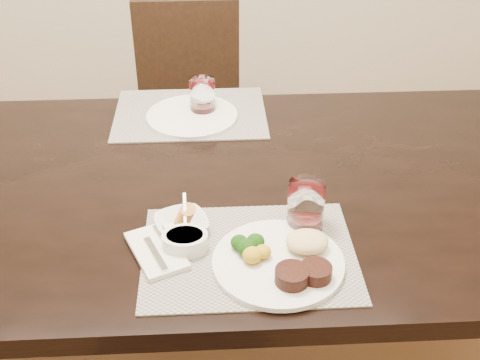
{
  "coord_description": "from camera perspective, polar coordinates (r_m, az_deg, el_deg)",
  "views": [
    {
      "loc": [
        0.09,
        -1.27,
        1.61
      ],
      "look_at": [
        0.15,
        -0.1,
        0.82
      ],
      "focal_mm": 45.0,
      "sensor_mm": 36.0,
      "label": 1
    }
  ],
  "objects": [
    {
      "name": "dining_table",
      "position": [
        1.59,
        -5.7,
        -2.75
      ],
      "size": [
        2.0,
        1.0,
        0.75
      ],
      "color": "black",
      "rests_on": "ground"
    },
    {
      "name": "chair_far",
      "position": [
        2.47,
        -4.87,
        7.12
      ],
      "size": [
        0.42,
        0.42,
        0.9
      ],
      "color": "black",
      "rests_on": "ground"
    },
    {
      "name": "placemat_near",
      "position": [
        1.31,
        0.86,
        -7.0
      ],
      "size": [
        0.46,
        0.34,
        0.0
      ],
      "primitive_type": "cube",
      "color": "gray",
      "rests_on": "dining_table"
    },
    {
      "name": "placemat_far",
      "position": [
        1.86,
        -4.73,
        6.31
      ],
      "size": [
        0.46,
        0.34,
        0.0
      ],
      "primitive_type": "cube",
      "color": "gray",
      "rests_on": "dining_table"
    },
    {
      "name": "dinner_plate",
      "position": [
        1.27,
        4.26,
        -7.54
      ],
      "size": [
        0.28,
        0.28,
        0.05
      ],
      "rotation": [
        0.0,
        0.0,
        0.27
      ],
      "color": "silver",
      "rests_on": "placemat_near"
    },
    {
      "name": "napkin_fork",
      "position": [
        1.32,
        -7.92,
        -6.62
      ],
      "size": [
        0.15,
        0.19,
        0.02
      ],
      "rotation": [
        0.0,
        0.0,
        0.41
      ],
      "color": "silver",
      "rests_on": "placemat_near"
    },
    {
      "name": "steak_knife",
      "position": [
        1.28,
        7.5,
        -8.4
      ],
      "size": [
        0.07,
        0.22,
        0.01
      ],
      "rotation": [
        0.0,
        0.0,
        -0.43
      ],
      "color": "silver",
      "rests_on": "placemat_near"
    },
    {
      "name": "cracker_bowl",
      "position": [
        1.37,
        -5.57,
        -4.15
      ],
      "size": [
        0.15,
        0.15,
        0.05
      ],
      "rotation": [
        0.0,
        0.0,
        0.35
      ],
      "color": "silver",
      "rests_on": "placemat_near"
    },
    {
      "name": "sauce_ramekin",
      "position": [
        1.31,
        -5.24,
        -5.75
      ],
      "size": [
        0.1,
        0.15,
        0.08
      ],
      "rotation": [
        0.0,
        0.0,
        0.02
      ],
      "color": "silver",
      "rests_on": "placemat_near"
    },
    {
      "name": "wine_glass_near",
      "position": [
        1.36,
        6.25,
        -2.61
      ],
      "size": [
        0.08,
        0.08,
        0.11
      ],
      "rotation": [
        0.0,
        0.0,
        -0.4
      ],
      "color": "white",
      "rests_on": "placemat_near"
    },
    {
      "name": "far_plate",
      "position": [
        1.83,
        -4.57,
        6.06
      ],
      "size": [
        0.27,
        0.27,
        0.01
      ],
      "primitive_type": "cylinder",
      "color": "silver",
      "rests_on": "placemat_far"
    },
    {
      "name": "wine_glass_far",
      "position": [
        1.84,
        -3.57,
        7.75
      ],
      "size": [
        0.08,
        0.08,
        0.11
      ],
      "rotation": [
        0.0,
        0.0,
        -0.15
      ],
      "color": "white",
      "rests_on": "placemat_far"
    }
  ]
}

